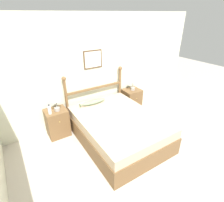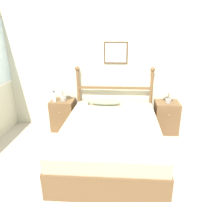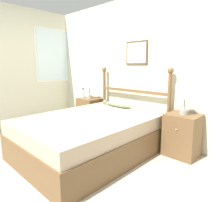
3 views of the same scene
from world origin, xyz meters
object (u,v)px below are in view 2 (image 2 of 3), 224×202
Objects in this scene: bed at (111,139)px; table_lamp_right at (169,89)px; nightstand_right at (166,117)px; fish_pillow at (105,103)px; bottle at (54,96)px; nightstand_left at (64,115)px; table_lamp_left at (62,87)px.

bed is 1.49m from table_lamp_right.
nightstand_right is 0.98× the size of fish_pillow.
table_lamp_right reaches higher than bottle.
nightstand_left is 1.00× the size of nightstand_right.
bottle is (-2.24, -0.06, -0.17)m from table_lamp_right.
nightstand_left is 0.59m from table_lamp_left.
nightstand_right is at bearing 39.49° from bed.
nightstand_left is 0.93m from fish_pillow.
fish_pillow is at bearing 102.70° from bed.
nightstand_left is at bearing 175.17° from fish_pillow.
fish_pillow is (0.84, -0.05, -0.28)m from table_lamp_left.
nightstand_left and nightstand_right have the same top height.
table_lamp_right is at bearing 38.82° from bed.
nightstand_right is (2.10, 0.00, 0.00)m from nightstand_left.
bed is at bearing -141.18° from table_lamp_right.
table_lamp_left reaches higher than bed.
nightstand_right reaches higher than bed.
table_lamp_left is at bearing -179.22° from nightstand_right.
nightstand_right is at bearing 3.43° from fish_pillow.
bed is 1.46m from table_lamp_left.
nightstand_left reaches higher than bed.
nightstand_right is at bearing 0.78° from table_lamp_left.
fish_pillow is at bearing -4.83° from nightstand_left.
table_lamp_left is (0.03, -0.03, 0.59)m from nightstand_left.
bottle is (-0.13, -0.08, 0.42)m from nightstand_left.
nightstand_left is 2.83× the size of bottle.
nightstand_left is at bearing 31.00° from bottle.
table_lamp_left is 1.00× the size of table_lamp_right.
bottle is (-1.18, 0.79, 0.45)m from bed.
table_lamp_left is at bearing -38.98° from nightstand_left.
bed is at bearing -140.51° from nightstand_right.
bed is 3.21× the size of fish_pillow.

